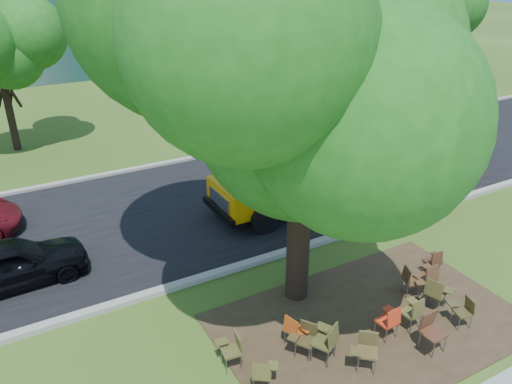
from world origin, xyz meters
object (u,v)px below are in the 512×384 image
chair_4 (390,319)px  chair_9 (305,336)px  main_tree (305,92)px  chair_13 (434,260)px  chair_6 (464,309)px  chair_3 (366,347)px  chair_11 (414,310)px  chair_12 (411,279)px  chair_14 (428,275)px  chair_1 (263,373)px  black_car (10,264)px  school_bus (370,147)px  chair_7 (436,292)px  chair_5 (432,329)px  chair_8 (233,347)px  chair_2 (327,339)px  chair_10 (295,329)px

chair_4 → chair_9: (-1.91, 0.48, -0.03)m
main_tree → chair_13: main_tree is taller
chair_6 → chair_13: (0.94, 1.78, -0.00)m
chair_3 → chair_11: size_ratio=0.99×
chair_12 → chair_14: size_ratio=0.88×
chair_1 → chair_3: (2.18, -0.48, 0.05)m
chair_3 → black_car: bearing=-6.9°
school_bus → main_tree: bearing=-144.7°
chair_7 → chair_11: bearing=-97.5°
chair_5 → chair_14: size_ratio=1.03×
chair_3 → chair_9: size_ratio=1.06×
main_tree → chair_8: 5.48m
school_bus → chair_5: bearing=-122.0°
chair_5 → chair_13: chair_5 is taller
chair_4 → chair_13: size_ratio=1.12×
chair_4 → chair_13: bearing=20.2°
chair_3 → chair_8: size_ratio=1.05×
chair_6 → chair_11: 1.21m
chair_14 → chair_4: bearing=-158.4°
school_bus → chair_9: bearing=-139.1°
chair_13 → main_tree: bearing=170.3°
chair_3 → chair_8: bearing=10.9°
chair_7 → chair_4: bearing=-104.2°
main_tree → chair_5: 5.71m
school_bus → black_car: (-12.08, -0.33, -0.92)m
chair_5 → chair_9: size_ratio=1.17×
chair_6 → chair_12: (-0.26, 1.43, 0.02)m
chair_4 → chair_6: bearing=-20.6°
chair_2 → black_car: bearing=102.9°
chair_4 → chair_7: bearing=2.0°
chair_2 → chair_8: 1.97m
chair_1 → chair_11: chair_11 is taller
chair_4 → chair_10: size_ratio=1.05×
chair_8 → chair_12: size_ratio=1.01×
chair_7 → chair_9: chair_7 is taller
chair_6 → chair_13: chair_6 is taller
school_bus → chair_6: size_ratio=14.44×
main_tree → chair_11: (1.64, -2.33, -4.68)m
chair_9 → chair_13: bearing=-114.2°
main_tree → school_bus: (5.89, 4.28, -3.65)m
chair_2 → chair_6: (3.41, -0.62, -0.12)m
school_bus → chair_4: 8.29m
main_tree → chair_11: main_tree is taller
chair_2 → chair_8: (-1.79, 0.82, -0.09)m
school_bus → chair_3: bearing=-131.1°
chair_4 → black_car: size_ratio=0.23×
school_bus → chair_3: size_ratio=12.99×
chair_13 → black_car: size_ratio=0.20×
chair_5 → chair_7: chair_5 is taller
chair_14 → chair_7: bearing=-119.0°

